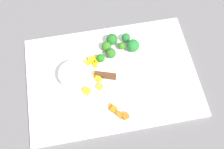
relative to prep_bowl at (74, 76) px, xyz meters
The scene contains 23 objects.
ground_plane 0.13m from the prep_bowl, ahead, with size 4.00×4.00×0.00m, color slate.
cutting_board 0.12m from the prep_bowl, ahead, with size 0.55×0.38×0.01m, color white.
prep_bowl is the anchor object (origin of this frame).
chef_knife 0.15m from the prep_bowl, 12.76° to the right, with size 0.27×0.11×0.02m.
carrot_dice_0 0.19m from the prep_bowl, 52.74° to the right, with size 0.02×0.02×0.01m, color orange.
carrot_dice_1 0.15m from the prep_bowl, 49.96° to the right, with size 0.01×0.01×0.01m, color orange.
carrot_dice_2 0.17m from the prep_bowl, 51.60° to the right, with size 0.02×0.02×0.02m, color orange.
carrot_dice_3 0.21m from the prep_bowl, 49.68° to the right, with size 0.02×0.02×0.02m, color orange.
pepper_dice_0 0.09m from the prep_bowl, 33.32° to the right, with size 0.01×0.02×0.01m, color yellow.
pepper_dice_1 0.06m from the prep_bowl, 61.09° to the right, with size 0.02×0.02×0.02m, color yellow.
pepper_dice_2 0.10m from the prep_bowl, 32.20° to the left, with size 0.02×0.02×0.02m, color yellow.
pepper_dice_3 0.08m from the prep_bowl, 24.90° to the left, with size 0.01×0.01×0.01m, color yellow.
pepper_dice_4 0.08m from the prep_bowl, 40.32° to the left, with size 0.02×0.02×0.02m, color yellow.
pepper_dice_5 0.06m from the prep_bowl, 44.75° to the left, with size 0.02×0.02×0.01m, color yellow.
pepper_dice_6 0.08m from the prep_bowl, 15.82° to the right, with size 0.02×0.02×0.02m, color yellow.
pepper_dice_7 0.07m from the prep_bowl, ahead, with size 0.02×0.02×0.02m, color yellow.
broccoli_floret_0 0.15m from the prep_bowl, 36.88° to the left, with size 0.03×0.03×0.03m.
broccoli_floret_1 0.22m from the prep_bowl, 18.94° to the left, with size 0.04×0.04×0.05m.
broccoli_floret_2 0.22m from the prep_bowl, 30.02° to the left, with size 0.03×0.03×0.04m.
broccoli_floret_3 0.19m from the prep_bowl, 25.67° to the left, with size 0.02×0.02×0.03m.
broccoli_floret_4 0.18m from the prep_bowl, 37.60° to the left, with size 0.04×0.04×0.04m.
broccoli_floret_5 0.14m from the prep_bowl, 24.38° to the left, with size 0.03×0.03×0.04m.
broccoli_floret_6 0.10m from the prep_bowl, 26.79° to the left, with size 0.03×0.03×0.03m.
Camera 1 is at (-0.07, -0.39, 0.84)m, focal length 44.55 mm.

